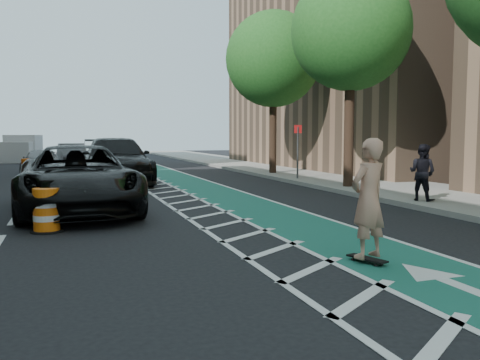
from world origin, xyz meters
name	(u,v)px	position (x,y,z in m)	size (l,w,h in m)	color
ground	(192,257)	(0.00, 0.00, 0.00)	(120.00, 120.00, 0.00)	black
bike_lane	(208,190)	(3.00, 10.00, 0.01)	(2.00, 90.00, 0.01)	#1B6058
buffer_strip	(168,191)	(1.50, 10.00, 0.01)	(1.40, 90.00, 0.01)	silver
sidewalk_right	(360,183)	(9.50, 10.00, 0.07)	(5.00, 90.00, 0.15)	gray
curb_right	(306,185)	(7.05, 10.00, 0.08)	(0.12, 90.00, 0.16)	gray
building_right_far	(387,17)	(17.50, 20.00, 9.50)	(14.00, 22.00, 19.00)	#84664C
tree_r_c	(355,30)	(7.90, 8.00, 5.77)	(4.20, 4.20, 7.90)	#382619
tree_r_d	(270,61)	(7.90, 16.00, 5.77)	(4.20, 4.20, 7.90)	#382619
sign_post	(298,151)	(7.60, 12.00, 1.35)	(0.35, 0.08, 2.47)	#4C4C4C
skateboard	(367,259)	(2.51, -1.32, 0.08)	(0.40, 0.72, 0.09)	black
skateboarder	(368,198)	(2.51, -1.32, 1.04)	(0.69, 0.45, 1.89)	tan
suv_near	(77,179)	(-1.69, 5.88, 0.88)	(2.93, 6.35, 1.77)	black
suv_far	(115,161)	(0.00, 13.84, 0.96)	(2.69, 6.62, 1.92)	black
car_silver	(41,161)	(-3.29, 21.20, 0.67)	(1.59, 3.95, 1.35)	gray
car_grey	(72,155)	(-1.60, 27.06, 0.75)	(1.60, 4.58, 1.51)	#59595E
pedestrian	(422,172)	(7.70, 3.90, 0.96)	(0.79, 0.62, 1.63)	black
box_truck	(22,149)	(-5.22, 34.73, 0.95)	(2.84, 5.22, 2.07)	silver
barrel_a	(46,211)	(-2.37, 3.13, 0.44)	(0.68, 0.68, 0.92)	orange
barrel_b	(37,182)	(-2.91, 9.87, 0.48)	(0.75, 0.75, 1.02)	orange
barrel_c	(27,168)	(-3.82, 19.00, 0.42)	(0.65, 0.65, 0.88)	#F55B0C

